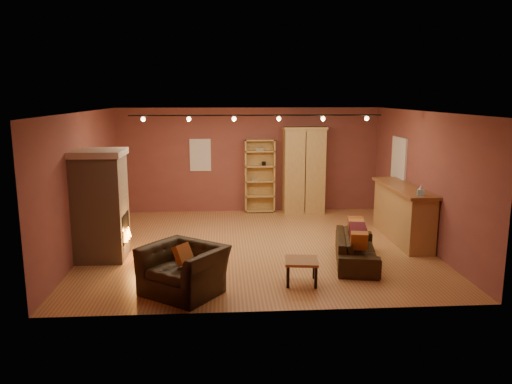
{
  "coord_description": "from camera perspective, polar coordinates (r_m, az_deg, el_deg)",
  "views": [
    {
      "loc": [
        -0.7,
        -10.09,
        3.13
      ],
      "look_at": [
        -0.01,
        0.2,
        1.12
      ],
      "focal_mm": 35.0,
      "sensor_mm": 36.0,
      "label": 1
    }
  ],
  "objects": [
    {
      "name": "loveseat",
      "position": [
        9.63,
        11.43,
        -5.74
      ],
      "size": [
        0.91,
        1.95,
        0.78
      ],
      "rotation": [
        0.0,
        0.0,
        1.37
      ],
      "color": "black",
      "rests_on": "floor"
    },
    {
      "name": "floor",
      "position": [
        10.59,
        0.13,
        -6.15
      ],
      "size": [
        7.0,
        7.0,
        0.0
      ],
      "primitive_type": "plane",
      "color": "#A16739",
      "rests_on": "ground"
    },
    {
      "name": "track_rail",
      "position": [
        10.33,
        0.06,
        8.58
      ],
      "size": [
        5.2,
        0.09,
        0.13
      ],
      "color": "black",
      "rests_on": "ceiling"
    },
    {
      "name": "right_wall",
      "position": [
        11.07,
        18.53,
        1.47
      ],
      "size": [
        0.02,
        6.5,
        2.8
      ],
      "primitive_type": "cube",
      "color": "brown",
      "rests_on": "floor"
    },
    {
      "name": "ceiling",
      "position": [
        10.12,
        0.14,
        9.17
      ],
      "size": [
        7.0,
        7.0,
        0.0
      ],
      "primitive_type": "plane",
      "rotation": [
        3.14,
        0.0,
        0.0
      ],
      "color": "#562D1B",
      "rests_on": "back_wall"
    },
    {
      "name": "back_window",
      "position": [
        13.43,
        -6.38,
        4.22
      ],
      "size": [
        0.56,
        0.04,
        0.86
      ],
      "primitive_type": "cube",
      "color": "white",
      "rests_on": "back_wall"
    },
    {
      "name": "left_wall",
      "position": [
        10.62,
        -19.07,
        1.05
      ],
      "size": [
        0.02,
        6.5,
        2.8
      ],
      "primitive_type": "cube",
      "color": "brown",
      "rests_on": "floor"
    },
    {
      "name": "bookcase",
      "position": [
        13.44,
        0.42,
        1.94
      ],
      "size": [
        0.81,
        0.31,
        1.97
      ],
      "color": "tan",
      "rests_on": "floor"
    },
    {
      "name": "coffee_table",
      "position": [
        8.49,
        5.23,
        -8.1
      ],
      "size": [
        0.61,
        0.61,
        0.41
      ],
      "rotation": [
        0.0,
        0.0,
        -0.12
      ],
      "color": "#955F36",
      "rests_on": "floor"
    },
    {
      "name": "fireplace",
      "position": [
        9.99,
        -17.29,
        -1.42
      ],
      "size": [
        1.01,
        0.98,
        2.12
      ],
      "color": "tan",
      "rests_on": "floor"
    },
    {
      "name": "tissue_box",
      "position": [
        10.25,
        18.3,
        0.1
      ],
      "size": [
        0.16,
        0.16,
        0.22
      ],
      "rotation": [
        0.0,
        0.0,
        -0.34
      ],
      "color": "#8AC5DD",
      "rests_on": "bar_counter"
    },
    {
      "name": "back_wall",
      "position": [
        13.47,
        -0.82,
        3.66
      ],
      "size": [
        7.0,
        0.02,
        2.8
      ],
      "primitive_type": "cube",
      "color": "brown",
      "rests_on": "floor"
    },
    {
      "name": "bar_counter",
      "position": [
        11.34,
        16.41,
        -2.29
      ],
      "size": [
        0.66,
        2.5,
        1.19
      ],
      "color": "tan",
      "rests_on": "floor"
    },
    {
      "name": "right_window",
      "position": [
        12.32,
        16.02,
        3.71
      ],
      "size": [
        0.05,
        0.9,
        1.0
      ],
      "primitive_type": "cube",
      "color": "white",
      "rests_on": "right_wall"
    },
    {
      "name": "armoire",
      "position": [
        13.37,
        5.47,
        2.52
      ],
      "size": [
        1.14,
        0.65,
        2.31
      ],
      "color": "tan",
      "rests_on": "floor"
    },
    {
      "name": "armchair",
      "position": [
        8.1,
        -8.29,
        -7.9
      ],
      "size": [
        1.41,
        1.32,
        1.04
      ],
      "rotation": [
        0.0,
        0.0,
        -0.63
      ],
      "color": "black",
      "rests_on": "floor"
    }
  ]
}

